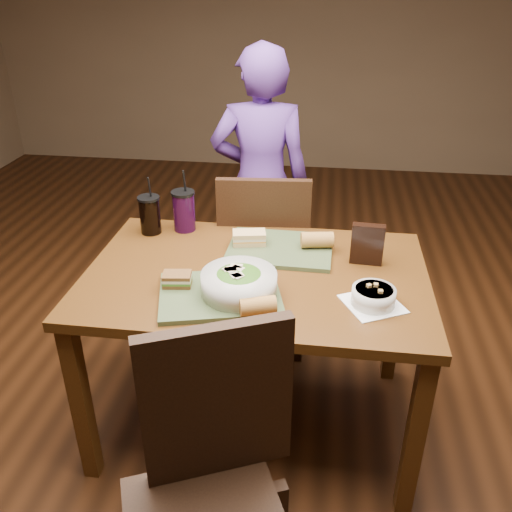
{
  "coord_description": "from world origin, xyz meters",
  "views": [
    {
      "loc": [
        0.24,
        -1.78,
        1.78
      ],
      "look_at": [
        0.0,
        0.0,
        0.82
      ],
      "focal_mm": 38.0,
      "sensor_mm": 36.0,
      "label": 1
    }
  ],
  "objects_px": {
    "chair_near": "(212,479)",
    "baguette_near": "(258,306)",
    "dining_table": "(256,292)",
    "baguette_far": "(317,240)",
    "diner": "(261,184)",
    "tray_near": "(220,294)",
    "soup_bowl": "(373,296)",
    "cup_berry": "(184,210)",
    "tray_far": "(280,249)",
    "sandwich_far": "(249,238)",
    "salad_bowl": "(239,282)",
    "cup_cola": "(150,215)",
    "chair_far": "(266,256)",
    "sandwich_near": "(177,279)",
    "chip_bag": "(367,244)"
  },
  "relations": [
    {
      "from": "dining_table",
      "to": "sandwich_far",
      "type": "bearing_deg",
      "value": 105.47
    },
    {
      "from": "dining_table",
      "to": "sandwich_near",
      "type": "relative_size",
      "value": 12.03
    },
    {
      "from": "chair_near",
      "to": "cup_berry",
      "type": "distance_m",
      "value": 1.21
    },
    {
      "from": "cup_berry",
      "to": "sandwich_far",
      "type": "bearing_deg",
      "value": -23.83
    },
    {
      "from": "chair_near",
      "to": "salad_bowl",
      "type": "distance_m",
      "value": 0.66
    },
    {
      "from": "diner",
      "to": "sandwich_far",
      "type": "bearing_deg",
      "value": 87.74
    },
    {
      "from": "chair_far",
      "to": "sandwich_near",
      "type": "relative_size",
      "value": 8.96
    },
    {
      "from": "tray_far",
      "to": "soup_bowl",
      "type": "distance_m",
      "value": 0.5
    },
    {
      "from": "sandwich_far",
      "to": "salad_bowl",
      "type": "bearing_deg",
      "value": -86.91
    },
    {
      "from": "salad_bowl",
      "to": "sandwich_far",
      "type": "distance_m",
      "value": 0.38
    },
    {
      "from": "sandwich_far",
      "to": "cup_cola",
      "type": "bearing_deg",
      "value": 169.0
    },
    {
      "from": "baguette_far",
      "to": "cup_cola",
      "type": "xyz_separation_m",
      "value": [
        -0.72,
        0.08,
        0.03
      ]
    },
    {
      "from": "chip_bag",
      "to": "tray_far",
      "type": "bearing_deg",
      "value": 174.16
    },
    {
      "from": "cup_berry",
      "to": "tray_far",
      "type": "bearing_deg",
      "value": -18.62
    },
    {
      "from": "salad_bowl",
      "to": "cup_cola",
      "type": "relative_size",
      "value": 1.03
    },
    {
      "from": "tray_near",
      "to": "chip_bag",
      "type": "xyz_separation_m",
      "value": [
        0.52,
        0.32,
        0.07
      ]
    },
    {
      "from": "sandwich_far",
      "to": "cup_berry",
      "type": "bearing_deg",
      "value": 156.17
    },
    {
      "from": "diner",
      "to": "tray_near",
      "type": "xyz_separation_m",
      "value": [
        0.01,
        -1.18,
        0.02
      ]
    },
    {
      "from": "tray_near",
      "to": "baguette_near",
      "type": "distance_m",
      "value": 0.19
    },
    {
      "from": "sandwich_near",
      "to": "chip_bag",
      "type": "relative_size",
      "value": 0.66
    },
    {
      "from": "chair_far",
      "to": "cup_berry",
      "type": "distance_m",
      "value": 0.49
    },
    {
      "from": "dining_table",
      "to": "baguette_far",
      "type": "xyz_separation_m",
      "value": [
        0.22,
        0.21,
        0.14
      ]
    },
    {
      "from": "sandwich_near",
      "to": "baguette_near",
      "type": "height_order",
      "value": "baguette_near"
    },
    {
      "from": "sandwich_near",
      "to": "cup_cola",
      "type": "xyz_separation_m",
      "value": [
        -0.24,
        0.45,
        0.04
      ]
    },
    {
      "from": "chair_near",
      "to": "tray_far",
      "type": "bearing_deg",
      "value": 84.81
    },
    {
      "from": "soup_bowl",
      "to": "baguette_far",
      "type": "bearing_deg",
      "value": 118.77
    },
    {
      "from": "baguette_far",
      "to": "cup_cola",
      "type": "distance_m",
      "value": 0.73
    },
    {
      "from": "chair_near",
      "to": "baguette_near",
      "type": "bearing_deg",
      "value": 82.76
    },
    {
      "from": "dining_table",
      "to": "baguette_far",
      "type": "bearing_deg",
      "value": 43.18
    },
    {
      "from": "sandwich_far",
      "to": "cup_berry",
      "type": "relative_size",
      "value": 0.53
    },
    {
      "from": "tray_far",
      "to": "chair_near",
      "type": "bearing_deg",
      "value": -95.19
    },
    {
      "from": "chair_far",
      "to": "tray_near",
      "type": "bearing_deg",
      "value": -96.26
    },
    {
      "from": "chair_near",
      "to": "sandwich_near",
      "type": "relative_size",
      "value": 9.04
    },
    {
      "from": "chip_bag",
      "to": "tray_near",
      "type": "bearing_deg",
      "value": -144.53
    },
    {
      "from": "dining_table",
      "to": "chair_far",
      "type": "height_order",
      "value": "chair_far"
    },
    {
      "from": "chair_far",
      "to": "sandwich_near",
      "type": "height_order",
      "value": "chair_far"
    },
    {
      "from": "baguette_near",
      "to": "tray_near",
      "type": "bearing_deg",
      "value": 143.04
    },
    {
      "from": "salad_bowl",
      "to": "sandwich_near",
      "type": "bearing_deg",
      "value": 174.62
    },
    {
      "from": "baguette_near",
      "to": "chip_bag",
      "type": "height_order",
      "value": "chip_bag"
    },
    {
      "from": "soup_bowl",
      "to": "tray_far",
      "type": "bearing_deg",
      "value": 134.71
    },
    {
      "from": "chair_near",
      "to": "baguette_near",
      "type": "distance_m",
      "value": 0.55
    },
    {
      "from": "salad_bowl",
      "to": "sandwich_far",
      "type": "xyz_separation_m",
      "value": [
        -0.02,
        0.38,
        -0.02
      ]
    },
    {
      "from": "chair_near",
      "to": "chair_far",
      "type": "relative_size",
      "value": 1.01
    },
    {
      "from": "chair_far",
      "to": "cup_cola",
      "type": "height_order",
      "value": "cup_cola"
    },
    {
      "from": "sandwich_far",
      "to": "diner",
      "type": "bearing_deg",
      "value": 93.87
    },
    {
      "from": "chair_near",
      "to": "soup_bowl",
      "type": "bearing_deg",
      "value": 54.27
    },
    {
      "from": "chair_far",
      "to": "cup_berry",
      "type": "xyz_separation_m",
      "value": [
        -0.34,
        -0.19,
        0.3
      ]
    },
    {
      "from": "tray_near",
      "to": "chip_bag",
      "type": "relative_size",
      "value": 2.56
    },
    {
      "from": "chair_far",
      "to": "baguette_near",
      "type": "bearing_deg",
      "value": -85.1
    },
    {
      "from": "soup_bowl",
      "to": "baguette_far",
      "type": "relative_size",
      "value": 1.89
    }
  ]
}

